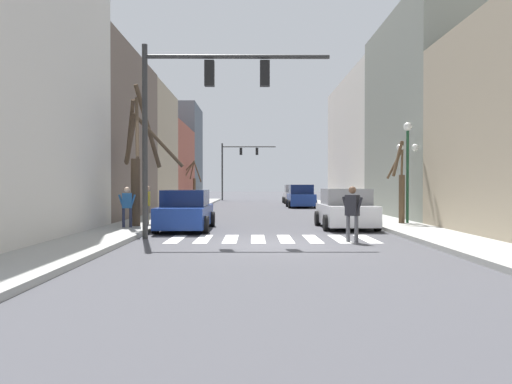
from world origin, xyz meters
name	(u,v)px	position (x,y,z in m)	size (l,w,h in m)	color
ground_plane	(274,245)	(0.00, 0.00, 0.00)	(240.00, 240.00, 0.00)	#424247
sidewalk_left	(88,242)	(-5.51, 0.00, 0.07)	(2.16, 90.00, 0.15)	#9E9E99
sidewalk_right	(458,242)	(5.51, 0.00, 0.07)	(2.16, 90.00, 0.15)	#9E9E99
building_row_left	(114,134)	(-9.59, 17.60, 5.10)	(6.00, 50.96, 13.16)	beige
building_row_right	(425,133)	(9.59, 14.61, 4.85)	(6.00, 38.83, 10.77)	tan
crosswalk_stripes	(272,239)	(0.00, 1.62, 0.00)	(6.75, 2.60, 0.01)	white
traffic_signal_near	(197,99)	(-2.46, 1.69, 4.61)	(6.17, 0.28, 6.41)	#2D2D2D
traffic_signal_far	(237,159)	(-2.43, 43.86, 4.82)	(6.37, 0.28, 6.70)	#2D2D2D
street_lamp_right_corner	(408,152)	(6.02, 6.55, 3.20)	(0.95, 0.36, 4.32)	#1E4C2D
car_parked_left_mid	(186,211)	(-3.28, 5.02, 0.74)	(2.05, 4.84, 1.58)	navy
car_parked_left_near	(293,195)	(3.33, 33.52, 0.83)	(1.96, 4.24, 1.81)	silver
car_driving_away_lane	(346,210)	(3.21, 5.71, 0.76)	(2.20, 4.16, 1.63)	silver
car_driving_toward_lane	(301,197)	(3.21, 24.64, 0.84)	(2.20, 4.31, 1.81)	navy
pedestrian_near_right_corner	(147,201)	(-5.02, 6.01, 1.10)	(0.24, 0.69, 1.60)	#7A705B
pedestrian_waiting_at_curb	(127,203)	(-5.47, 4.43, 1.07)	(0.67, 0.25, 1.56)	#282D47
pedestrian_crossing_street	(352,209)	(2.47, 0.67, 1.03)	(0.60, 0.58, 1.74)	#4C4C51
street_tree_left_mid	(193,183)	(-6.01, 30.23, 1.98)	(2.26, 1.29, 3.87)	brown
street_tree_right_far	(401,186)	(5.71, 6.49, 1.72)	(1.08, 1.61, 3.53)	brown
street_tree_left_near	(138,162)	(-5.24, 5.32, 2.72)	(2.85, 4.31, 5.69)	#473828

